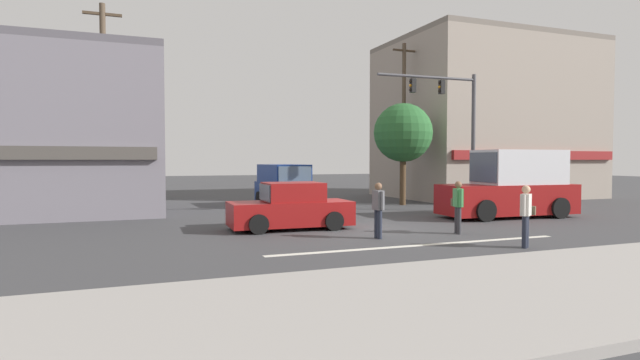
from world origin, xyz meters
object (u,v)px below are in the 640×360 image
(box_truck_crossing_center, at_px, (511,187))
(pedestrian_foreground_with_bag, at_px, (526,212))
(utility_pole_far_right, at_px, (404,120))
(pedestrian_mid_crossing, at_px, (378,207))
(street_tree, at_px, (403,133))
(traffic_light_mast, at_px, (455,119))
(sedan_crossing_leftbound, at_px, (291,208))
(van_crossing_rightbound, at_px, (285,187))
(utility_pole_near_left, at_px, (104,109))
(pedestrian_far_side, at_px, (458,204))

(box_truck_crossing_center, distance_m, pedestrian_foreground_with_bag, 7.49)
(utility_pole_far_right, distance_m, pedestrian_mid_crossing, 14.37)
(utility_pole_far_right, relative_size, pedestrian_mid_crossing, 5.33)
(box_truck_crossing_center, bearing_deg, pedestrian_mid_crossing, -158.71)
(street_tree, relative_size, utility_pole_far_right, 0.59)
(traffic_light_mast, xyz_separation_m, sedan_crossing_leftbound, (-8.54, -2.62, -3.46))
(street_tree, xyz_separation_m, van_crossing_rightbound, (-6.02, 1.21, -2.73))
(box_truck_crossing_center, bearing_deg, utility_pole_near_left, 162.65)
(utility_pole_near_left, distance_m, pedestrian_mid_crossing, 11.53)
(utility_pole_far_right, relative_size, pedestrian_foreground_with_bag, 5.33)
(utility_pole_far_right, bearing_deg, pedestrian_foreground_with_bag, -108.24)
(van_crossing_rightbound, bearing_deg, pedestrian_far_side, -76.99)
(box_truck_crossing_center, relative_size, pedestrian_foreground_with_bag, 3.42)
(utility_pole_near_left, relative_size, utility_pole_far_right, 0.93)
(utility_pole_near_left, distance_m, sedan_crossing_leftbound, 8.54)
(sedan_crossing_leftbound, height_order, pedestrian_mid_crossing, pedestrian_mid_crossing)
(pedestrian_mid_crossing, relative_size, pedestrian_far_side, 1.00)
(street_tree, distance_m, utility_pole_far_right, 2.68)
(street_tree, distance_m, pedestrian_far_side, 10.47)
(pedestrian_mid_crossing, bearing_deg, van_crossing_rightbound, 88.11)
(traffic_light_mast, bearing_deg, sedan_crossing_leftbound, -162.93)
(traffic_light_mast, height_order, sedan_crossing_leftbound, traffic_light_mast)
(street_tree, height_order, traffic_light_mast, traffic_light_mast)
(utility_pole_near_left, xyz_separation_m, van_crossing_rightbound, (8.12, 2.79, -3.31))
(sedan_crossing_leftbound, xyz_separation_m, box_truck_crossing_center, (9.50, 0.12, 0.54))
(van_crossing_rightbound, bearing_deg, street_tree, -11.35)
(utility_pole_far_right, relative_size, sedan_crossing_leftbound, 2.15)
(van_crossing_rightbound, height_order, pedestrian_far_side, van_crossing_rightbound)
(van_crossing_rightbound, height_order, box_truck_crossing_center, box_truck_crossing_center)
(sedan_crossing_leftbound, bearing_deg, utility_pole_near_left, 140.27)
(van_crossing_rightbound, relative_size, pedestrian_mid_crossing, 2.80)
(street_tree, xyz_separation_m, pedestrian_foreground_with_bag, (-3.42, -12.20, -2.78))
(box_truck_crossing_center, bearing_deg, sedan_crossing_leftbound, -179.29)
(utility_pole_near_left, bearing_deg, utility_pole_far_right, 13.63)
(utility_pole_near_left, relative_size, van_crossing_rightbound, 1.78)
(utility_pole_near_left, relative_size, box_truck_crossing_center, 1.46)
(pedestrian_mid_crossing, distance_m, pedestrian_far_side, 2.81)
(sedan_crossing_leftbound, relative_size, pedestrian_mid_crossing, 2.49)
(pedestrian_foreground_with_bag, bearing_deg, pedestrian_far_side, 92.90)
(utility_pole_near_left, height_order, utility_pole_far_right, utility_pole_far_right)
(traffic_light_mast, relative_size, pedestrian_mid_crossing, 3.71)
(traffic_light_mast, xyz_separation_m, van_crossing_rightbound, (-6.37, 5.11, -3.17))
(pedestrian_mid_crossing, bearing_deg, sedan_crossing_leftbound, 122.21)
(van_crossing_rightbound, xyz_separation_m, pedestrian_mid_crossing, (-0.35, -10.61, -0.06))
(street_tree, relative_size, pedestrian_mid_crossing, 3.16)
(street_tree, bearing_deg, pedestrian_mid_crossing, -124.13)
(utility_pole_near_left, height_order, box_truck_crossing_center, utility_pole_near_left)
(sedan_crossing_leftbound, relative_size, box_truck_crossing_center, 0.73)
(traffic_light_mast, xyz_separation_m, pedestrian_far_side, (-3.91, -5.54, -3.22))
(street_tree, xyz_separation_m, utility_pole_far_right, (1.31, 2.17, 0.87))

